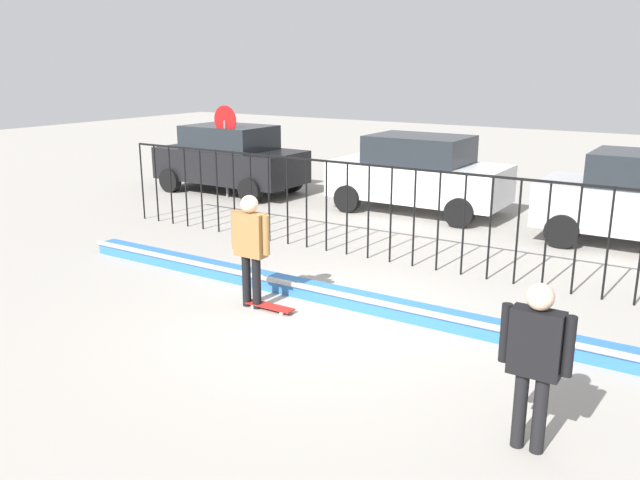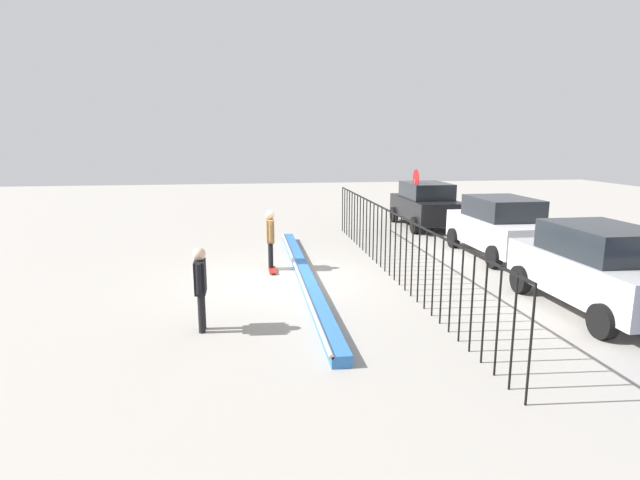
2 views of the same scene
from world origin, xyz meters
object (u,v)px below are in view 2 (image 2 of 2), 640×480
Objects in this scene: skateboard at (273,270)px; parked_car_silver at (599,268)px; stop_sign at (415,191)px; parked_car_black at (426,204)px; parked_car_white at (501,226)px; skateboarder at (270,234)px; camera_operator at (200,282)px.

parked_car_silver reaches higher than skateboard.
parked_car_silver is 1.72× the size of stop_sign.
parked_car_black and parked_car_white have the same top height.
parked_car_silver is at bearing -6.25° from parked_car_white.
skateboarder is at bearing -174.97° from skateboard.
skateboarder is at bearing -2.73° from camera_operator.
camera_operator is at bearing -39.14° from parked_car_black.
camera_operator is at bearing -60.62° from parked_car_white.
parked_car_black reaches higher than skateboarder.
skateboarder is at bearing -86.03° from parked_car_white.
camera_operator is 13.80m from parked_car_black.
stop_sign is (-10.47, 7.87, 0.60)m from camera_operator.
camera_operator is at bearing -13.75° from skateboarder.
parked_car_black is (-6.26, 6.93, -0.07)m from skateboarder.
parked_car_silver is (5.27, -0.49, 0.00)m from parked_car_white.
skateboarder is 9.34m from parked_car_black.
skateboarder is 0.40× the size of parked_car_black.
skateboarder is 8.33m from parked_car_silver.
stop_sign is at bearing -174.41° from parked_car_silver.
skateboard is at bearing -47.51° from parked_car_black.
camera_operator is 13.11m from stop_sign.
parked_car_black is (-10.87, 8.50, -0.04)m from camera_operator.
parked_car_black reaches higher than skateboard.
stop_sign reaches higher than skateboard.
parked_car_white reaches higher than skateboard.
camera_operator is 0.67× the size of stop_sign.
parked_car_white is at bearing 96.80° from skateboard.
parked_car_white and parked_car_silver have the same top height.
camera_operator is 0.39× the size of parked_car_black.
stop_sign is at bearing -168.92° from parked_car_white.
skateboard is 0.19× the size of parked_car_silver.
parked_car_black is 10.89m from parked_car_silver.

